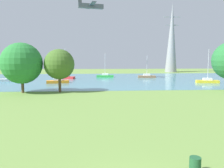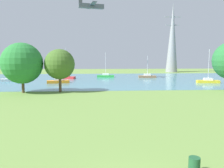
{
  "view_description": "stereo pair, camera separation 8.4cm",
  "coord_description": "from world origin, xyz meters",
  "px_view_note": "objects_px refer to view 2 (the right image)",
  "views": [
    {
      "loc": [
        -1.49,
        -7.96,
        5.68
      ],
      "look_at": [
        0.09,
        15.5,
        2.89
      ],
      "focal_mm": 36.37,
      "sensor_mm": 36.0,
      "label": 1
    },
    {
      "loc": [
        -1.41,
        -7.97,
        5.68
      ],
      "look_at": [
        0.09,
        15.5,
        2.89
      ],
      "focal_mm": 36.37,
      "sensor_mm": 36.0,
      "label": 2
    }
  ],
  "objects_px": {
    "sailboat_brown": "(147,76)",
    "light_aircraft": "(91,6)",
    "sailboat_white": "(12,79)",
    "tree_west_far": "(22,63)",
    "electricity_pylon": "(172,38)",
    "sailboat_yellow": "(208,81)",
    "sailboat_red": "(66,77)",
    "sailboat_orange": "(58,81)",
    "sailboat_green": "(106,76)",
    "tree_mid_shore": "(60,64)",
    "litter_bin": "(194,165)"
  },
  "relations": [
    {
      "from": "electricity_pylon",
      "to": "litter_bin",
      "type": "bearing_deg",
      "value": -107.43
    },
    {
      "from": "electricity_pylon",
      "to": "light_aircraft",
      "type": "relative_size",
      "value": 3.06
    },
    {
      "from": "litter_bin",
      "to": "tree_west_far",
      "type": "distance_m",
      "value": 31.63
    },
    {
      "from": "sailboat_yellow",
      "to": "light_aircraft",
      "type": "xyz_separation_m",
      "value": [
        -25.84,
        10.86,
        18.03
      ]
    },
    {
      "from": "sailboat_yellow",
      "to": "tree_mid_shore",
      "type": "height_order",
      "value": "sailboat_yellow"
    },
    {
      "from": "litter_bin",
      "to": "sailboat_brown",
      "type": "distance_m",
      "value": 52.21
    },
    {
      "from": "sailboat_yellow",
      "to": "tree_west_far",
      "type": "xyz_separation_m",
      "value": [
        -36.28,
        -11.45,
        4.24
      ]
    },
    {
      "from": "sailboat_orange",
      "to": "electricity_pylon",
      "type": "relative_size",
      "value": 0.28
    },
    {
      "from": "sailboat_orange",
      "to": "tree_mid_shore",
      "type": "bearing_deg",
      "value": -78.88
    },
    {
      "from": "sailboat_brown",
      "to": "sailboat_yellow",
      "type": "bearing_deg",
      "value": -51.7
    },
    {
      "from": "sailboat_yellow",
      "to": "electricity_pylon",
      "type": "distance_m",
      "value": 39.06
    },
    {
      "from": "sailboat_brown",
      "to": "light_aircraft",
      "type": "height_order",
      "value": "light_aircraft"
    },
    {
      "from": "sailboat_brown",
      "to": "sailboat_white",
      "type": "distance_m",
      "value": 34.76
    },
    {
      "from": "sailboat_red",
      "to": "litter_bin",
      "type": "bearing_deg",
      "value": -75.39
    },
    {
      "from": "sailboat_red",
      "to": "sailboat_orange",
      "type": "height_order",
      "value": "sailboat_red"
    },
    {
      "from": "sailboat_red",
      "to": "sailboat_orange",
      "type": "relative_size",
      "value": 1.11
    },
    {
      "from": "sailboat_red",
      "to": "electricity_pylon",
      "type": "relative_size",
      "value": 0.31
    },
    {
      "from": "tree_west_far",
      "to": "tree_mid_shore",
      "type": "height_order",
      "value": "tree_west_far"
    },
    {
      "from": "sailboat_yellow",
      "to": "electricity_pylon",
      "type": "bearing_deg",
      "value": 84.0
    },
    {
      "from": "sailboat_white",
      "to": "light_aircraft",
      "type": "relative_size",
      "value": 0.94
    },
    {
      "from": "sailboat_red",
      "to": "sailboat_white",
      "type": "bearing_deg",
      "value": -156.43
    },
    {
      "from": "sailboat_brown",
      "to": "tree_mid_shore",
      "type": "height_order",
      "value": "tree_mid_shore"
    },
    {
      "from": "sailboat_green",
      "to": "sailboat_white",
      "type": "bearing_deg",
      "value": -158.22
    },
    {
      "from": "tree_west_far",
      "to": "light_aircraft",
      "type": "xyz_separation_m",
      "value": [
        10.44,
        22.31,
        13.79
      ]
    },
    {
      "from": "sailboat_red",
      "to": "electricity_pylon",
      "type": "distance_m",
      "value": 45.9
    },
    {
      "from": "electricity_pylon",
      "to": "sailboat_red",
      "type": "bearing_deg",
      "value": -145.69
    },
    {
      "from": "tree_west_far",
      "to": "litter_bin",
      "type": "bearing_deg",
      "value": -57.89
    },
    {
      "from": "electricity_pylon",
      "to": "sailboat_brown",
      "type": "bearing_deg",
      "value": -121.76
    },
    {
      "from": "sailboat_red",
      "to": "sailboat_white",
      "type": "distance_m",
      "value": 13.17
    },
    {
      "from": "sailboat_yellow",
      "to": "sailboat_brown",
      "type": "bearing_deg",
      "value": 128.3
    },
    {
      "from": "tree_mid_shore",
      "to": "light_aircraft",
      "type": "bearing_deg",
      "value": 78.12
    },
    {
      "from": "sailboat_white",
      "to": "light_aircraft",
      "type": "height_order",
      "value": "light_aircraft"
    },
    {
      "from": "sailboat_white",
      "to": "tree_west_far",
      "type": "relative_size",
      "value": 1.0
    },
    {
      "from": "tree_mid_shore",
      "to": "light_aircraft",
      "type": "height_order",
      "value": "light_aircraft"
    },
    {
      "from": "tree_mid_shore",
      "to": "litter_bin",
      "type": "bearing_deg",
      "value": -68.07
    },
    {
      "from": "sailboat_brown",
      "to": "sailboat_white",
      "type": "relative_size",
      "value": 0.76
    },
    {
      "from": "electricity_pylon",
      "to": "sailboat_yellow",
      "type": "bearing_deg",
      "value": -96.0
    },
    {
      "from": "tree_west_far",
      "to": "sailboat_white",
      "type": "bearing_deg",
      "value": 114.96
    },
    {
      "from": "sailboat_green",
      "to": "light_aircraft",
      "type": "distance_m",
      "value": 19.05
    },
    {
      "from": "litter_bin",
      "to": "sailboat_yellow",
      "type": "height_order",
      "value": "sailboat_yellow"
    },
    {
      "from": "tree_west_far",
      "to": "tree_mid_shore",
      "type": "bearing_deg",
      "value": 3.58
    },
    {
      "from": "sailboat_orange",
      "to": "sailboat_white",
      "type": "bearing_deg",
      "value": 157.53
    },
    {
      "from": "sailboat_green",
      "to": "sailboat_white",
      "type": "height_order",
      "value": "sailboat_white"
    },
    {
      "from": "sailboat_white",
      "to": "light_aircraft",
      "type": "xyz_separation_m",
      "value": [
        18.86,
        4.2,
        18.03
      ]
    },
    {
      "from": "sailboat_white",
      "to": "light_aircraft",
      "type": "distance_m",
      "value": 26.43
    },
    {
      "from": "sailboat_brown",
      "to": "tree_west_far",
      "type": "distance_m",
      "value": 36.01
    },
    {
      "from": "litter_bin",
      "to": "sailboat_red",
      "type": "height_order",
      "value": "sailboat_red"
    },
    {
      "from": "sailboat_green",
      "to": "sailboat_brown",
      "type": "xyz_separation_m",
      "value": [
        11.46,
        -2.26,
        -0.01
      ]
    },
    {
      "from": "sailboat_green",
      "to": "tree_mid_shore",
      "type": "bearing_deg",
      "value": -107.38
    },
    {
      "from": "sailboat_yellow",
      "to": "sailboat_red",
      "type": "height_order",
      "value": "sailboat_red"
    }
  ]
}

